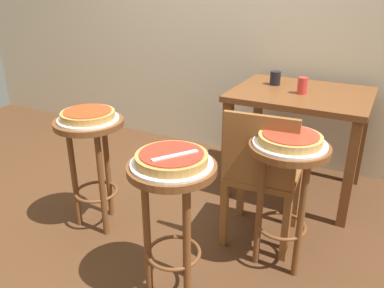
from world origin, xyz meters
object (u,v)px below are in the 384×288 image
object	(u,v)px
serving_plate_middle	(88,119)
serving_plate_leftside	(290,144)
stool_foreground	(173,200)
dining_table	(300,109)
cup_far_edge	(275,78)
pizza_foreground	(172,158)
stool_leftside	(286,177)
wooden_chair	(262,173)
serving_plate_foreground	(172,164)
cup_near_edge	(302,86)
stool_middle	(92,148)
pizza_server_knife	(175,155)
pizza_leftside	(290,138)
pizza_middle	(88,114)

from	to	relation	value
serving_plate_middle	serving_plate_leftside	xyz separation A→B (m)	(1.14, 0.18, 0.00)
stool_foreground	serving_plate_middle	world-z (taller)	serving_plate_middle
dining_table	cup_far_edge	bearing A→B (deg)	156.58
pizza_foreground	serving_plate_leftside	size ratio (longest dim) A/B	0.88
stool_leftside	wooden_chair	world-z (taller)	wooden_chair
pizza_foreground	stool_leftside	xyz separation A→B (m)	(0.41, 0.47, -0.22)
serving_plate_foreground	cup_near_edge	size ratio (longest dim) A/B	3.32
serving_plate_leftside	cup_far_edge	world-z (taller)	cup_far_edge
stool_leftside	serving_plate_leftside	world-z (taller)	serving_plate_leftside
pizza_foreground	dining_table	bearing A→B (deg)	79.06
stool_middle	serving_plate_middle	world-z (taller)	serving_plate_middle
serving_plate_middle	serving_plate_leftside	distance (m)	1.16
pizza_server_knife	stool_leftside	bearing A→B (deg)	-3.38
pizza_foreground	cup_near_edge	xyz separation A→B (m)	(0.27, 1.28, 0.07)
pizza_leftside	cup_near_edge	bearing A→B (deg)	99.73
pizza_middle	pizza_leftside	world-z (taller)	same
stool_foreground	serving_plate_middle	distance (m)	0.81
dining_table	pizza_server_knife	distance (m)	1.38
pizza_leftside	cup_near_edge	distance (m)	0.83
stool_middle	cup_near_edge	bearing A→B (deg)	44.69
cup_far_edge	stool_middle	bearing A→B (deg)	-123.98
dining_table	pizza_middle	bearing A→B (deg)	-133.52
serving_plate_leftside	wooden_chair	distance (m)	0.34
stool_foreground	pizza_leftside	bearing A→B (deg)	49.27
stool_middle	serving_plate_leftside	distance (m)	1.17
pizza_leftside	stool_middle	bearing A→B (deg)	-170.88
dining_table	wooden_chair	bearing A→B (deg)	-91.69
pizza_middle	serving_plate_leftside	bearing A→B (deg)	9.12
pizza_middle	pizza_leftside	size ratio (longest dim) A/B	0.99
pizza_middle	serving_plate_foreground	bearing A→B (deg)	-21.34
dining_table	stool_leftside	bearing A→B (deg)	-80.30
stool_foreground	pizza_middle	xyz separation A→B (m)	(-0.74, 0.29, 0.22)
pizza_middle	dining_table	xyz separation A→B (m)	(1.00, 1.05, -0.12)
stool_middle	pizza_leftside	distance (m)	1.18
serving_plate_middle	pizza_server_knife	bearing A→B (deg)	-21.87
stool_middle	serving_plate_middle	size ratio (longest dim) A/B	2.01
pizza_foreground	serving_plate_leftside	bearing A→B (deg)	49.27
pizza_leftside	pizza_middle	bearing A→B (deg)	-170.88
serving_plate_leftside	pizza_leftside	size ratio (longest dim) A/B	1.17
serving_plate_leftside	pizza_leftside	xyz separation A→B (m)	(-0.00, -0.00, 0.03)
stool_middle	pizza_leftside	world-z (taller)	pizza_leftside
dining_table	cup_near_edge	xyz separation A→B (m)	(0.01, -0.05, 0.18)
stool_foreground	pizza_foreground	size ratio (longest dim) A/B	2.21
wooden_chair	pizza_server_knife	world-z (taller)	wooden_chair
stool_foreground	serving_plate_middle	xyz separation A→B (m)	(-0.74, 0.29, 0.19)
pizza_middle	stool_middle	bearing A→B (deg)	-90.00
serving_plate_leftside	pizza_server_knife	size ratio (longest dim) A/B	1.69
pizza_foreground	pizza_middle	xyz separation A→B (m)	(-0.74, 0.29, 0.00)
pizza_middle	serving_plate_leftside	world-z (taller)	pizza_middle
stool_foreground	pizza_middle	size ratio (longest dim) A/B	2.30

